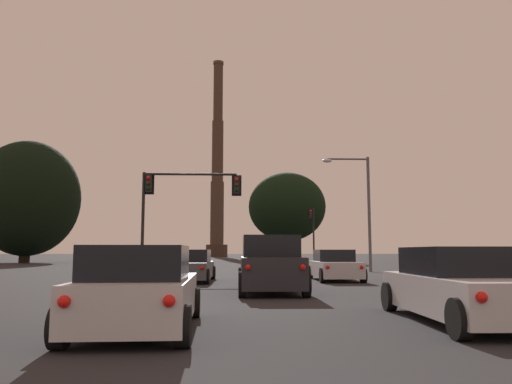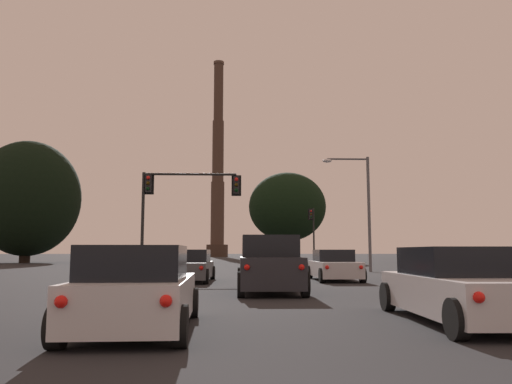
{
  "view_description": "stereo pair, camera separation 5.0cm",
  "coord_description": "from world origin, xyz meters",
  "px_view_note": "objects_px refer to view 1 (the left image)",
  "views": [
    {
      "loc": [
        -1.31,
        -2.73,
        1.34
      ],
      "look_at": [
        0.17,
        39.38,
        6.38
      ],
      "focal_mm": 35.0,
      "sensor_mm": 36.0,
      "label": 1
    },
    {
      "loc": [
        -1.26,
        -2.73,
        1.34
      ],
      "look_at": [
        0.17,
        39.38,
        6.38
      ],
      "focal_mm": 35.0,
      "sensor_mm": 36.0,
      "label": 2
    }
  ],
  "objects_px": {
    "sedan_left_lane_front": "(191,267)",
    "smokestack": "(217,178)",
    "sedan_right_lane_front": "(334,266)",
    "hatchback_left_lane_third": "(140,291)",
    "suv_center_lane_second": "(270,265)",
    "street_lamp": "(361,200)",
    "traffic_light_overhead_left": "(176,196)",
    "sedan_right_lane_third": "(461,287)",
    "traffic_light_far_right": "(312,227)"
  },
  "relations": [
    {
      "from": "sedan_right_lane_front",
      "to": "suv_center_lane_second",
      "type": "bearing_deg",
      "value": -116.83
    },
    {
      "from": "hatchback_left_lane_third",
      "to": "traffic_light_far_right",
      "type": "distance_m",
      "value": 46.28
    },
    {
      "from": "sedan_left_lane_front",
      "to": "suv_center_lane_second",
      "type": "relative_size",
      "value": 0.96
    },
    {
      "from": "suv_center_lane_second",
      "to": "hatchback_left_lane_third",
      "type": "height_order",
      "value": "suv_center_lane_second"
    },
    {
      "from": "sedan_right_lane_third",
      "to": "sedan_right_lane_front",
      "type": "bearing_deg",
      "value": 90.25
    },
    {
      "from": "sedan_right_lane_front",
      "to": "street_lamp",
      "type": "xyz_separation_m",
      "value": [
        3.79,
        9.85,
        4.16
      ]
    },
    {
      "from": "sedan_right_lane_front",
      "to": "smokestack",
      "type": "xyz_separation_m",
      "value": [
        -10.07,
        105.63,
        19.72
      ]
    },
    {
      "from": "street_lamp",
      "to": "traffic_light_overhead_left",
      "type": "bearing_deg",
      "value": -161.46
    },
    {
      "from": "smokestack",
      "to": "sedan_right_lane_third",
      "type": "bearing_deg",
      "value": -85.29
    },
    {
      "from": "suv_center_lane_second",
      "to": "smokestack",
      "type": "distance_m",
      "value": 114.21
    },
    {
      "from": "suv_center_lane_second",
      "to": "smokestack",
      "type": "bearing_deg",
      "value": 93.34
    },
    {
      "from": "traffic_light_far_right",
      "to": "traffic_light_overhead_left",
      "type": "xyz_separation_m",
      "value": [
        -11.66,
        -24.53,
        0.64
      ]
    },
    {
      "from": "sedan_left_lane_front",
      "to": "smokestack",
      "type": "distance_m",
      "value": 108.19
    },
    {
      "from": "sedan_right_lane_third",
      "to": "sedan_left_lane_front",
      "type": "height_order",
      "value": "same"
    },
    {
      "from": "sedan_left_lane_front",
      "to": "smokestack",
      "type": "bearing_deg",
      "value": 92.91
    },
    {
      "from": "traffic_light_overhead_left",
      "to": "sedan_left_lane_front",
      "type": "bearing_deg",
      "value": -76.96
    },
    {
      "from": "sedan_left_lane_front",
      "to": "traffic_light_far_right",
      "type": "height_order",
      "value": "traffic_light_far_right"
    },
    {
      "from": "sedan_right_lane_third",
      "to": "street_lamp",
      "type": "xyz_separation_m",
      "value": [
        4.01,
        23.74,
        4.16
      ]
    },
    {
      "from": "sedan_left_lane_front",
      "to": "suv_center_lane_second",
      "type": "height_order",
      "value": "suv_center_lane_second"
    },
    {
      "from": "suv_center_lane_second",
      "to": "street_lamp",
      "type": "relative_size",
      "value": 0.63
    },
    {
      "from": "sedan_left_lane_front",
      "to": "smokestack",
      "type": "xyz_separation_m",
      "value": [
        -3.43,
        106.32,
        19.72
      ]
    },
    {
      "from": "sedan_left_lane_front",
      "to": "traffic_light_overhead_left",
      "type": "distance_m",
      "value": 7.77
    },
    {
      "from": "sedan_right_lane_front",
      "to": "hatchback_left_lane_third",
      "type": "bearing_deg",
      "value": -112.32
    },
    {
      "from": "sedan_right_lane_front",
      "to": "suv_center_lane_second",
      "type": "height_order",
      "value": "suv_center_lane_second"
    },
    {
      "from": "sedan_right_lane_front",
      "to": "hatchback_left_lane_third",
      "type": "distance_m",
      "value": 16.0
    },
    {
      "from": "street_lamp",
      "to": "sedan_right_lane_third",
      "type": "bearing_deg",
      "value": -99.6
    },
    {
      "from": "sedan_right_lane_third",
      "to": "hatchback_left_lane_third",
      "type": "height_order",
      "value": "hatchback_left_lane_third"
    },
    {
      "from": "sedan_right_lane_third",
      "to": "smokestack",
      "type": "distance_m",
      "value": 121.54
    },
    {
      "from": "traffic_light_far_right",
      "to": "traffic_light_overhead_left",
      "type": "distance_m",
      "value": 27.17
    },
    {
      "from": "traffic_light_overhead_left",
      "to": "sedan_right_lane_third",
      "type": "bearing_deg",
      "value": -68.1
    },
    {
      "from": "suv_center_lane_second",
      "to": "hatchback_left_lane_third",
      "type": "xyz_separation_m",
      "value": [
        -2.72,
        -8.06,
        -0.23
      ]
    },
    {
      "from": "sedan_right_lane_third",
      "to": "traffic_light_overhead_left",
      "type": "distance_m",
      "value": 21.63
    },
    {
      "from": "sedan_right_lane_front",
      "to": "sedan_left_lane_front",
      "type": "bearing_deg",
      "value": -173.75
    },
    {
      "from": "sedan_left_lane_front",
      "to": "sedan_right_lane_front",
      "type": "height_order",
      "value": "same"
    },
    {
      "from": "traffic_light_overhead_left",
      "to": "street_lamp",
      "type": "xyz_separation_m",
      "value": [
        11.95,
        4.01,
        0.23
      ]
    },
    {
      "from": "sedan_left_lane_front",
      "to": "street_lamp",
      "type": "bearing_deg",
      "value": 46.34
    },
    {
      "from": "sedan_left_lane_front",
      "to": "sedan_right_lane_front",
      "type": "distance_m",
      "value": 6.68
    },
    {
      "from": "sedan_right_lane_third",
      "to": "suv_center_lane_second",
      "type": "bearing_deg",
      "value": 115.32
    },
    {
      "from": "sedan_right_lane_third",
      "to": "suv_center_lane_second",
      "type": "distance_m",
      "value": 7.88
    },
    {
      "from": "sedan_left_lane_front",
      "to": "street_lamp",
      "type": "height_order",
      "value": "street_lamp"
    },
    {
      "from": "traffic_light_overhead_left",
      "to": "street_lamp",
      "type": "relative_size",
      "value": 0.77
    },
    {
      "from": "street_lamp",
      "to": "smokestack",
      "type": "distance_m",
      "value": 98.02
    },
    {
      "from": "sedan_right_lane_front",
      "to": "traffic_light_overhead_left",
      "type": "xyz_separation_m",
      "value": [
        -8.15,
        5.84,
        3.93
      ]
    },
    {
      "from": "sedan_left_lane_front",
      "to": "smokestack",
      "type": "height_order",
      "value": "smokestack"
    },
    {
      "from": "sedan_right_lane_third",
      "to": "traffic_light_far_right",
      "type": "xyz_separation_m",
      "value": [
        3.73,
        44.26,
        3.3
      ]
    },
    {
      "from": "traffic_light_overhead_left",
      "to": "smokestack",
      "type": "height_order",
      "value": "smokestack"
    },
    {
      "from": "sedan_right_lane_third",
      "to": "street_lamp",
      "type": "relative_size",
      "value": 0.61
    },
    {
      "from": "sedan_left_lane_front",
      "to": "traffic_light_far_right",
      "type": "relative_size",
      "value": 0.78
    },
    {
      "from": "sedan_left_lane_front",
      "to": "traffic_light_far_right",
      "type": "distance_m",
      "value": 32.84
    },
    {
      "from": "sedan_right_lane_third",
      "to": "sedan_left_lane_front",
      "type": "relative_size",
      "value": 1.0
    }
  ]
}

